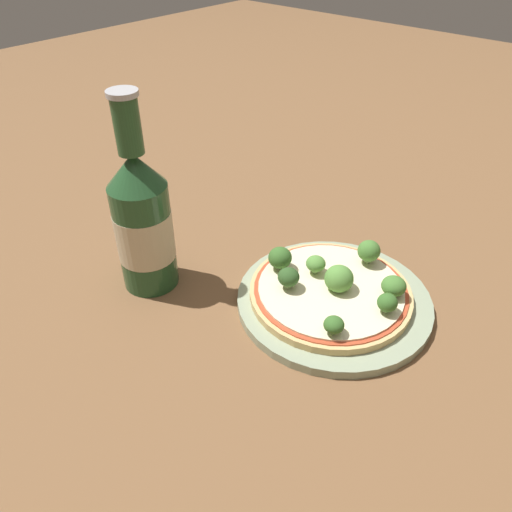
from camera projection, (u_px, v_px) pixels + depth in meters
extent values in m
plane|color=brown|center=(323.00, 308.00, 0.63)|extent=(3.00, 3.00, 0.00)
cylinder|color=#93A384|center=(334.00, 300.00, 0.63)|extent=(0.24, 0.24, 0.01)
cylinder|color=tan|center=(330.00, 293.00, 0.62)|extent=(0.20, 0.20, 0.01)
cylinder|color=#B74728|center=(331.00, 289.00, 0.62)|extent=(0.19, 0.19, 0.00)
cylinder|color=beige|center=(331.00, 288.00, 0.62)|extent=(0.18, 0.18, 0.00)
cylinder|color=#89A866|center=(338.00, 286.00, 0.61)|extent=(0.01, 0.01, 0.01)
ellipsoid|color=#568E3D|center=(339.00, 279.00, 0.61)|extent=(0.04, 0.04, 0.03)
cylinder|color=#89A866|center=(288.00, 284.00, 0.61)|extent=(0.01, 0.01, 0.01)
ellipsoid|color=#2D5123|center=(289.00, 277.00, 0.61)|extent=(0.03, 0.03, 0.02)
cylinder|color=#89A866|center=(368.00, 259.00, 0.66)|extent=(0.01, 0.01, 0.01)
ellipsoid|color=#477A33|center=(369.00, 251.00, 0.65)|extent=(0.03, 0.03, 0.03)
cylinder|color=#89A866|center=(392.00, 292.00, 0.60)|extent=(0.01, 0.01, 0.01)
ellipsoid|color=#477A33|center=(394.00, 286.00, 0.60)|extent=(0.03, 0.03, 0.02)
cylinder|color=#89A866|center=(315.00, 270.00, 0.64)|extent=(0.01, 0.01, 0.01)
ellipsoid|color=#568E3D|center=(316.00, 264.00, 0.63)|extent=(0.03, 0.03, 0.02)
cylinder|color=#89A866|center=(386.00, 309.00, 0.58)|extent=(0.01, 0.01, 0.01)
ellipsoid|color=#386628|center=(387.00, 303.00, 0.57)|extent=(0.02, 0.02, 0.02)
cylinder|color=#89A866|center=(333.00, 330.00, 0.55)|extent=(0.01, 0.01, 0.01)
ellipsoid|color=#386628|center=(334.00, 325.00, 0.55)|extent=(0.02, 0.02, 0.02)
cylinder|color=#89A866|center=(278.00, 266.00, 0.64)|extent=(0.01, 0.01, 0.01)
ellipsoid|color=#386628|center=(279.00, 259.00, 0.64)|extent=(0.03, 0.03, 0.03)
cylinder|color=#234C28|center=(145.00, 236.00, 0.63)|extent=(0.07, 0.07, 0.14)
cylinder|color=#C6B793|center=(145.00, 234.00, 0.62)|extent=(0.07, 0.07, 0.06)
cone|color=#234C28|center=(134.00, 170.00, 0.57)|extent=(0.07, 0.07, 0.04)
cylinder|color=#234C28|center=(127.00, 125.00, 0.54)|extent=(0.03, 0.03, 0.06)
cylinder|color=#B2B2B7|center=(122.00, 93.00, 0.52)|extent=(0.03, 0.03, 0.01)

